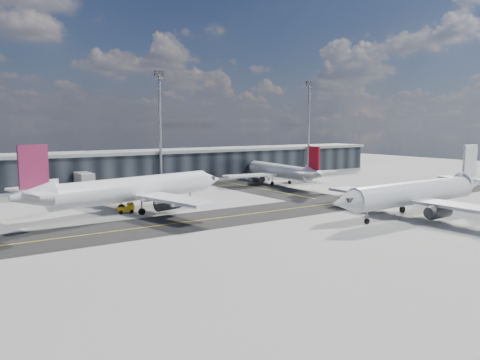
{
  "coord_description": "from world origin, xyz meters",
  "views": [
    {
      "loc": [
        -49.07,
        -61.77,
        15.37
      ],
      "look_at": [
        0.11,
        11.85,
        5.0
      ],
      "focal_mm": 35.0,
      "sensor_mm": 36.0,
      "label": 1
    }
  ],
  "objects_px": {
    "airliner_near": "(416,193)",
    "baggage_tug": "(127,208)",
    "service_van": "(197,185)",
    "airliner_redtail": "(280,171)",
    "airliner_af": "(133,189)"
  },
  "relations": [
    {
      "from": "airliner_redtail",
      "to": "airliner_near",
      "type": "distance_m",
      "value": 46.46
    },
    {
      "from": "airliner_near",
      "to": "service_van",
      "type": "distance_m",
      "value": 54.18
    },
    {
      "from": "service_van",
      "to": "airliner_near",
      "type": "bearing_deg",
      "value": -98.08
    },
    {
      "from": "airliner_redtail",
      "to": "airliner_near",
      "type": "xyz_separation_m",
      "value": [
        -7.05,
        -45.92,
        0.4
      ]
    },
    {
      "from": "airliner_af",
      "to": "baggage_tug",
      "type": "distance_m",
      "value": 3.46
    },
    {
      "from": "airliner_redtail",
      "to": "baggage_tug",
      "type": "relative_size",
      "value": 11.79
    },
    {
      "from": "airliner_af",
      "to": "airliner_redtail",
      "type": "xyz_separation_m",
      "value": [
        46.31,
        16.23,
        -0.66
      ]
    },
    {
      "from": "airliner_af",
      "to": "airliner_near",
      "type": "distance_m",
      "value": 49.23
    },
    {
      "from": "airliner_near",
      "to": "baggage_tug",
      "type": "relative_size",
      "value": 13.11
    },
    {
      "from": "airliner_redtail",
      "to": "airliner_near",
      "type": "relative_size",
      "value": 0.9
    },
    {
      "from": "airliner_af",
      "to": "airliner_near",
      "type": "relative_size",
      "value": 1.06
    },
    {
      "from": "airliner_af",
      "to": "service_van",
      "type": "height_order",
      "value": "airliner_af"
    },
    {
      "from": "airliner_near",
      "to": "baggage_tug",
      "type": "distance_m",
      "value": 50.19
    },
    {
      "from": "airliner_near",
      "to": "service_van",
      "type": "bearing_deg",
      "value": 14.64
    },
    {
      "from": "airliner_redtail",
      "to": "airliner_af",
      "type": "bearing_deg",
      "value": -154.33
    }
  ]
}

